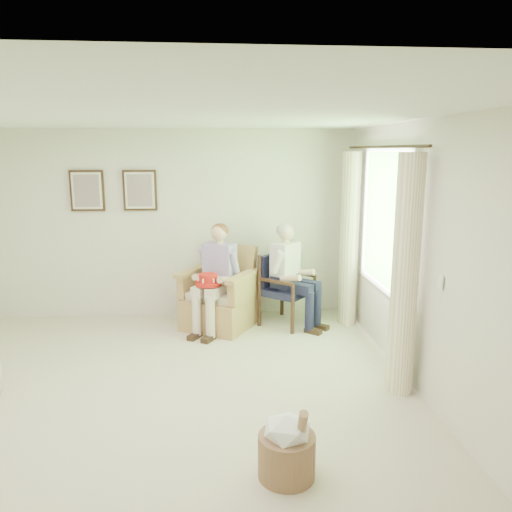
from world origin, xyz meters
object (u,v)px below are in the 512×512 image
wood_armchair (286,285)px  red_hat (208,281)px  person_dark (288,269)px  hatbox (287,446)px  person_wicker (218,270)px  wicker_armchair (219,302)px

wood_armchair → red_hat: (-1.05, -0.40, 0.20)m
person_dark → red_hat: bearing=143.9°
red_hat → hatbox: (0.57, -2.90, -0.48)m
wood_armchair → red_hat: 1.14m
hatbox → person_wicker: bearing=98.2°
person_dark → red_hat: (-1.05, -0.24, -0.07)m
wicker_armchair → red_hat: size_ratio=3.27×
person_wicker → person_dark: 0.92m
wicker_armchair → person_wicker: size_ratio=0.78×
person_wicker → red_hat: 0.23m
person_wicker → wicker_armchair: bearing=119.6°
wood_armchair → red_hat: bearing=151.7°
hatbox → red_hat: bearing=101.2°
wicker_armchair → person_dark: (0.92, -0.07, 0.45)m
wicker_armchair → person_dark: size_ratio=0.79×
wicker_armchair → wood_armchair: wicker_armchair is taller
wicker_armchair → hatbox: 3.24m
person_wicker → hatbox: (0.44, -3.07, -0.56)m
person_wicker → red_hat: (-0.13, -0.17, -0.09)m
person_wicker → red_hat: bearing=-97.4°
wood_armchair → hatbox: (-0.47, -3.30, -0.28)m
wicker_armchair → person_dark: 1.02m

